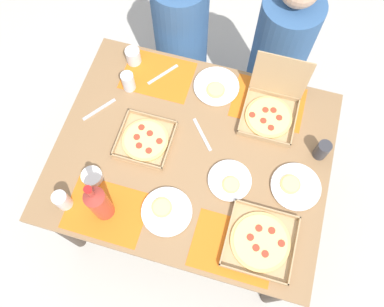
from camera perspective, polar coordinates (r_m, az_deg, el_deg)
name	(u,v)px	position (r m, az deg, el deg)	size (l,w,h in m)	color
ground_plane	(192,198)	(2.57, 0.00, -6.48)	(6.00, 6.00, 0.00)	beige
dining_table	(192,162)	(1.96, 0.00, -1.25)	(1.31, 1.05, 0.75)	#3F3328
placemat_near_left	(106,211)	(1.81, -12.44, -8.19)	(0.36, 0.26, 0.00)	orange
placemat_near_right	(233,247)	(1.75, 6.04, -13.50)	(0.36, 0.26, 0.00)	orange
placemat_far_left	(158,75)	(2.08, -5.03, 11.33)	(0.36, 0.26, 0.00)	orange
placemat_far_right	(268,102)	(2.02, 11.10, 7.35)	(0.36, 0.26, 0.00)	orange
pizza_box_corner_right	(271,108)	(1.96, 11.52, 6.51)	(0.26, 0.28, 0.30)	tan
pizza_box_corner_left	(145,140)	(1.89, -6.85, 2.00)	(0.26, 0.26, 0.04)	tan
pizza_box_edge_far	(260,241)	(1.76, 9.96, -12.57)	(0.30, 0.30, 0.04)	tan
plate_near_right	(166,211)	(1.77, -3.79, -8.43)	(0.23, 0.23, 0.03)	white
plate_far_right	(230,181)	(1.81, 5.55, -4.02)	(0.20, 0.20, 0.03)	white
plate_near_left	(216,87)	(2.03, 3.58, 9.72)	(0.23, 0.23, 0.03)	white
plate_far_left	(295,186)	(1.86, 14.86, -4.69)	(0.23, 0.23, 0.03)	white
soda_bottle	(99,203)	(1.69, -13.52, -7.02)	(0.09, 0.09, 0.32)	#B2382D
cup_clear_left	(62,200)	(1.82, -18.46, -6.53)	(0.07, 0.07, 0.11)	silver
cup_red	(133,56)	(2.11, -8.61, 13.92)	(0.08, 0.08, 0.09)	silver
cup_clear_right	(322,150)	(1.91, 18.52, 0.48)	(0.06, 0.06, 0.10)	#333338
cup_dark	(128,82)	(2.01, -9.33, 10.37)	(0.06, 0.06, 0.11)	silver
condiment_bowl	(92,177)	(1.86, -14.42, -3.29)	(0.10, 0.10, 0.04)	white
fork_by_near_right	(99,109)	(2.02, -13.44, 6.30)	(0.19, 0.02, 0.01)	#B7B7BC
fork_by_far_right	(202,135)	(1.90, 1.51, 2.79)	(0.19, 0.02, 0.01)	#B7B7BC
fork_by_near_left	(163,74)	(2.08, -4.28, 11.47)	(0.19, 0.02, 0.01)	#B7B7BC
diner_left_seat	(181,42)	(2.49, -1.57, 16.03)	(0.32, 0.32, 1.18)	#33598C
diner_right_seat	(276,62)	(2.43, 12.20, 12.92)	(0.32, 0.32, 1.21)	#33598C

